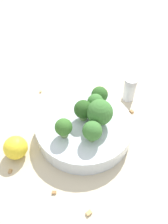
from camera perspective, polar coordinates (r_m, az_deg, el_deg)
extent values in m
plane|color=beige|center=(0.51, 0.00, -5.49)|extent=(3.00, 3.00, 0.00)
cylinder|color=silver|center=(0.50, 0.00, -4.05)|extent=(0.21, 0.21, 0.04)
cylinder|color=#7A9E5B|center=(0.44, 2.12, -6.32)|extent=(0.02, 0.02, 0.02)
sphere|color=#3D7533|center=(0.43, 2.19, -4.93)|extent=(0.04, 0.04, 0.04)
cylinder|color=#7A9E5B|center=(0.48, -0.39, -0.81)|extent=(0.02, 0.02, 0.02)
sphere|color=#28511E|center=(0.46, -0.41, 0.70)|extent=(0.04, 0.04, 0.04)
cylinder|color=#8EB770|center=(0.47, 4.01, -1.93)|extent=(0.02, 0.02, 0.02)
sphere|color=#3D7533|center=(0.45, 4.16, -0.10)|extent=(0.06, 0.06, 0.06)
cylinder|color=#7A9E5B|center=(0.45, -5.22, -5.28)|extent=(0.02, 0.02, 0.02)
sphere|color=#386B28|center=(0.44, -5.37, -3.93)|extent=(0.04, 0.04, 0.04)
cylinder|color=#84AD66|center=(0.49, 2.91, 1.20)|extent=(0.02, 0.02, 0.02)
sphere|color=#3D7533|center=(0.48, 2.99, 2.66)|extent=(0.04, 0.04, 0.04)
cylinder|color=#8EB770|center=(0.51, 3.98, 3.15)|extent=(0.03, 0.03, 0.02)
sphere|color=#2D5B23|center=(0.50, 4.07, 4.51)|extent=(0.04, 0.04, 0.04)
cylinder|color=silver|center=(0.58, 11.70, 5.32)|extent=(0.03, 0.03, 0.05)
cylinder|color=#B7B7BC|center=(0.56, 12.19, 7.79)|extent=(0.03, 0.03, 0.01)
sphere|color=yellow|center=(0.48, -17.43, -8.86)|extent=(0.05, 0.05, 0.05)
cube|color=olive|center=(0.44, -7.83, -20.01)|extent=(0.01, 0.01, 0.01)
cube|color=tan|center=(0.62, -11.34, 5.31)|extent=(0.01, 0.01, 0.01)
cube|color=olive|center=(0.56, 12.38, 0.26)|extent=(0.01, 0.01, 0.01)
cube|color=tan|center=(0.42, 1.28, -24.78)|extent=(0.01, 0.01, 0.01)
cube|color=#AD7F4C|center=(0.48, -18.80, -14.31)|extent=(0.01, 0.01, 0.01)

